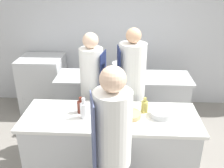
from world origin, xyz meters
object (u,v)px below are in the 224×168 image
at_px(bottle_vinegar, 145,106).
at_px(bottle_cooking_oil, 81,106).
at_px(bowl_prep_small, 105,106).
at_px(stockpot, 120,69).
at_px(chef_at_prep_near, 112,154).
at_px(chef_at_pass_far, 131,92).
at_px(bottle_wine, 114,114).
at_px(bowl_mixing_large, 161,114).
at_px(chef_at_stove, 93,92).
at_px(oven_range, 43,84).
at_px(bowl_ceramic_blue, 131,115).
at_px(bottle_sauce, 84,110).
at_px(bottle_olive_oil, 114,105).

relative_size(bottle_vinegar, bottle_cooking_oil, 0.95).
bearing_deg(bowl_prep_small, bottle_vinegar, -4.21).
bearing_deg(bottle_vinegar, stockpot, 104.97).
distance_m(chef_at_prep_near, chef_at_pass_far, 1.32).
bearing_deg(bottle_wine, bowl_mixing_large, 15.89).
xyz_separation_m(chef_at_stove, bottle_cooking_oil, (-0.06, -0.63, 0.11)).
distance_m(chef_at_pass_far, bowl_mixing_large, 0.71).
distance_m(chef_at_pass_far, stockpot, 0.68).
bearing_deg(bowl_mixing_large, chef_at_stove, 142.28).
xyz_separation_m(oven_range, bowl_ceramic_blue, (1.61, -1.74, 0.41)).
bearing_deg(bottle_wine, chef_at_pass_far, 74.82).
bearing_deg(bowl_prep_small, chef_at_pass_far, 55.87).
height_order(bottle_cooking_oil, bottle_sauce, bottle_sauce).
bearing_deg(bowl_ceramic_blue, bottle_cooking_oil, 172.74).
height_order(chef_at_pass_far, bottle_cooking_oil, chef_at_pass_far).
bearing_deg(bowl_mixing_large, bowl_prep_small, 168.62).
bearing_deg(stockpot, oven_range, 163.37).
bearing_deg(bottle_olive_oil, bowl_prep_small, 136.45).
distance_m(bottle_wine, bowl_ceramic_blue, 0.24).
xyz_separation_m(bottle_olive_oil, bowl_mixing_large, (0.54, -0.02, -0.09)).
height_order(chef_at_prep_near, bottle_cooking_oil, chef_at_prep_near).
distance_m(bottle_cooking_oil, stockpot, 1.31).
bearing_deg(stockpot, bowl_prep_small, -98.13).
bearing_deg(chef_at_pass_far, bowl_mixing_large, -160.23).
xyz_separation_m(oven_range, chef_at_prep_near, (1.43, -2.39, 0.37)).
distance_m(bottle_wine, bowl_prep_small, 0.32).
relative_size(oven_range, stockpot, 3.77).
height_order(chef_at_prep_near, bowl_ceramic_blue, chef_at_prep_near).
bearing_deg(chef_at_stove, oven_range, -124.98).
distance_m(bottle_olive_oil, stockpot, 1.27).
xyz_separation_m(chef_at_prep_near, bowl_prep_small, (-0.14, 0.81, 0.05)).
xyz_separation_m(chef_at_pass_far, bottle_olive_oil, (-0.21, -0.61, 0.12)).
xyz_separation_m(bottle_cooking_oil, bowl_prep_small, (0.28, 0.09, -0.04)).
bearing_deg(bottle_vinegar, chef_at_stove, 140.20).
xyz_separation_m(chef_at_pass_far, bottle_cooking_oil, (-0.61, -0.58, 0.08)).
xyz_separation_m(chef_at_pass_far, bowl_ceramic_blue, (-0.02, -0.66, 0.02)).
relative_size(oven_range, chef_at_prep_near, 0.59).
relative_size(bowl_prep_small, stockpot, 0.72).
relative_size(bottle_cooking_oil, bottle_sauce, 0.80).
relative_size(chef_at_prep_near, stockpot, 6.43).
bearing_deg(bowl_mixing_large, bottle_wine, -164.11).
xyz_separation_m(bottle_vinegar, bowl_mixing_large, (0.18, -0.10, -0.04)).
xyz_separation_m(chef_at_pass_far, bottle_vinegar, (0.14, -0.53, 0.07)).
height_order(bottle_olive_oil, bottle_wine, bottle_olive_oil).
relative_size(chef_at_prep_near, chef_at_stove, 1.02).
bearing_deg(bottle_sauce, stockpot, 74.20).
bearing_deg(bottle_vinegar, chef_at_pass_far, 105.21).
height_order(chef_at_prep_near, bottle_vinegar, chef_at_prep_near).
relative_size(chef_at_pass_far, bowl_ceramic_blue, 7.27).
height_order(bottle_olive_oil, bottle_cooking_oil, bottle_olive_oil).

